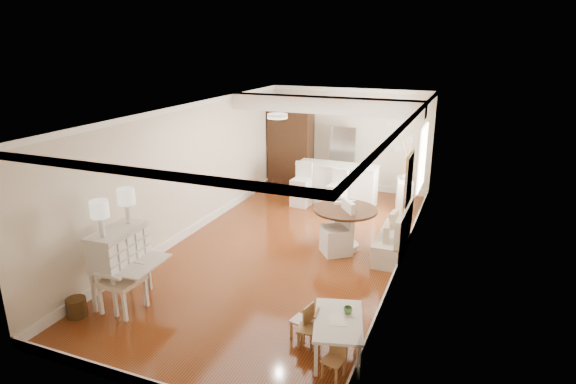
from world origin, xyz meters
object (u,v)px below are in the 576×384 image
Objects in this scene: bar_stool_right at (337,190)px; fridge at (355,161)px; breakfast_counter at (337,184)px; dining_table at (345,229)px; gustavian_armchair at (122,279)px; slip_chair_near at (337,228)px; kids_table at (338,337)px; pantry_cabinet at (291,146)px; secretary_bureau at (121,266)px; kids_chair_a at (308,328)px; slip_chair_far at (341,219)px; kids_chair_c at (334,360)px; wicker_basket at (77,307)px; bar_stool_left at (301,185)px; kids_chair_b at (302,320)px; sideboard at (404,195)px.

fridge is (0.04, 1.59, 0.39)m from bar_stool_right.
dining_table is at bearing -70.36° from breakfast_counter.
slip_chair_near reaches higher than gustavian_armchair.
fridge is at bearing 101.50° from dining_table.
kids_table is 7.98m from pantry_cabinet.
kids_table is at bearing -77.28° from fridge.
gustavian_armchair is 3.41m from kids_table.
secretary_bureau reaches higher than kids_table.
kids_table is 0.43m from kids_chair_a.
fridge is at bearing -0.90° from pantry_cabinet.
dining_table is (2.56, 3.52, -0.10)m from gustavian_armchair.
kids_table is at bearing 81.60° from kids_chair_a.
dining_table reaches higher than kids_chair_a.
gustavian_armchair is at bearing 24.40° from slip_chair_far.
bar_stool_right is at bearing 159.59° from slip_chair_near.
kids_chair_c is 6.22m from bar_stool_right.
slip_chair_far is (2.91, 4.38, 0.31)m from wicker_basket.
bar_stool_right is (-1.64, 5.49, 0.25)m from kids_table.
secretary_bureau is 0.69× the size of fridge.
breakfast_counter is (1.80, 5.99, -0.11)m from secretary_bureau.
pantry_cabinet is (-3.50, 7.12, 0.89)m from kids_table.
breakfast_counter is 1.14× the size of fridge.
bar_stool_right is at bearing 3.20° from bar_stool_left.
kids_chair_c is 0.41× the size of dining_table.
gustavian_armchair is 0.46× the size of pantry_cabinet.
wicker_basket is 0.27× the size of bar_stool_left.
pantry_cabinet is (-2.92, 6.93, 0.88)m from kids_chair_b.
dining_table is at bearing 47.14° from secretary_bureau.
wicker_basket is 0.32× the size of slip_chair_far.
kids_chair_c is 3.93m from dining_table.
slip_chair_far is 0.83× the size of bar_stool_left.
bar_stool_right is at bearing -174.21° from kids_chair_a.
bar_stool_right is (-1.06, 5.30, 0.24)m from kids_chair_b.
wicker_basket is at bearing 21.51° from slip_chair_far.
gustavian_armchair is 1.31× the size of sideboard.
wicker_basket is 4.00m from kids_table.
pantry_cabinet is at bearing 86.66° from wicker_basket.
bar_stool_right is (0.93, 0.00, -0.04)m from bar_stool_left.
slip_chair_far is (2.56, 3.73, -0.16)m from secretary_bureau.
bar_stool_left is 0.48× the size of pantry_cabinet.
kids_chair_a is at bearing -80.59° from fridge.
bar_stool_left is at bearing -144.95° from breakfast_counter.
fridge is at bearing -115.34° from slip_chair_far.
fridge is at bearing 79.22° from breakfast_counter.
sideboard is at bearing 18.66° from bar_stool_left.
sideboard is (0.47, 5.99, 0.11)m from kids_chair_b.
kids_chair_b reaches higher than kids_table.
kids_chair_c is at bearing -20.78° from slip_chair_near.
secretary_bureau is 7.09m from pantry_cabinet.
fridge is at bearing 61.66° from bar_stool_left.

